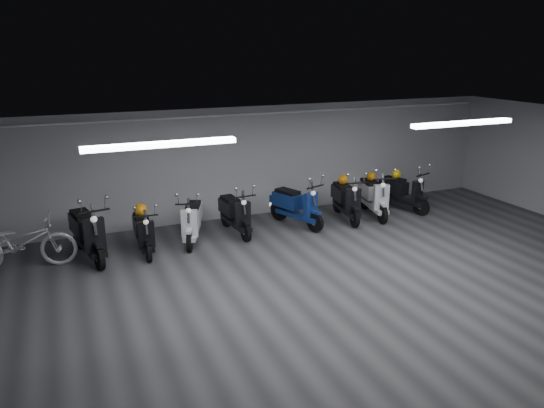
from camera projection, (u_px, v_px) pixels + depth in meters
name	position (u px, v px, depth m)	size (l,w,h in m)	color
floor	(353.00, 296.00, 9.06)	(14.00, 10.00, 0.01)	#38383B
ceiling	(361.00, 138.00, 8.24)	(14.00, 10.00, 0.01)	gray
back_wall	(252.00, 162.00, 13.06)	(14.00, 0.01, 2.80)	#A1A1A3
fluor_strip_left	(161.00, 144.00, 8.03)	(2.40, 0.18, 0.08)	white
fluor_strip_right	(463.00, 123.00, 10.25)	(2.40, 0.18, 0.08)	white
conduit	(252.00, 114.00, 12.63)	(0.05, 0.05, 13.60)	white
scooter_0	(87.00, 225.00, 10.45)	(0.67, 2.00, 1.49)	black
scooter_1	(143.00, 225.00, 10.82)	(0.54, 1.63, 1.21)	black
scooter_2	(192.00, 214.00, 11.41)	(0.58, 1.75, 1.30)	silver
scooter_3	(235.00, 207.00, 11.92)	(0.58, 1.74, 1.30)	black
scooter_4	(297.00, 199.00, 12.43)	(0.61, 1.84, 1.37)	navy
scooter_5	(346.00, 193.00, 12.90)	(0.61, 1.83, 1.36)	black
scooter_6	(374.00, 190.00, 13.17)	(0.63, 1.89, 1.40)	silver
scooter_8	(403.00, 186.00, 13.65)	(0.60, 1.80, 1.34)	black
bicycle	(20.00, 237.00, 10.02)	(0.72, 2.04, 1.32)	white
helmet_0	(396.00, 174.00, 13.75)	(0.25, 0.25, 0.25)	yellow
helmet_1	(343.00, 180.00, 13.05)	(0.26, 0.26, 0.26)	orange
helmet_2	(141.00, 210.00, 10.94)	(0.27, 0.27, 0.27)	orange
helmet_3	(371.00, 176.00, 13.33)	(0.24, 0.24, 0.24)	#BE6D0B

